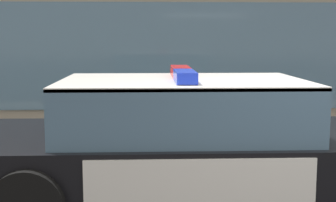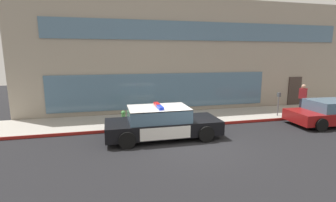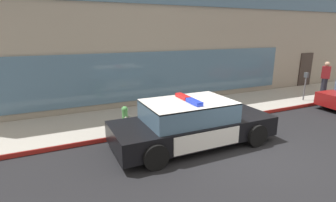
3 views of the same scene
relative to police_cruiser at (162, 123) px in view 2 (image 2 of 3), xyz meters
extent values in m
plane|color=black|center=(1.28, -1.27, -0.68)|extent=(48.00, 48.00, 0.00)
cube|color=#A39E93|center=(1.28, 2.76, -0.61)|extent=(48.00, 2.99, 0.15)
cube|color=maroon|center=(1.28, 1.25, -0.61)|extent=(28.80, 0.04, 0.14)
cube|color=gray|center=(3.74, 8.57, 2.79)|extent=(22.22, 8.53, 6.94)
cube|color=slate|center=(1.07, 4.27, 0.77)|extent=(13.33, 0.08, 2.10)
cube|color=#382D28|center=(10.40, 4.27, 0.37)|extent=(1.00, 0.08, 2.10)
cube|color=slate|center=(3.74, 4.27, 4.32)|extent=(18.67, 0.08, 1.10)
cube|color=black|center=(0.06, 0.00, -0.18)|extent=(4.96, 1.91, 0.60)
cube|color=silver|center=(1.64, 0.00, -0.02)|extent=(1.69, 1.87, 0.05)
cube|color=silver|center=(-1.67, 0.00, -0.02)|extent=(1.39, 1.86, 0.05)
cube|color=silver|center=(-0.04, 0.96, -0.18)|extent=(2.08, 0.04, 0.51)
cube|color=silver|center=(-0.04, -0.96, -0.18)|extent=(2.08, 0.04, 0.51)
cube|color=yellow|center=(-0.04, 0.98, -0.18)|extent=(0.22, 0.01, 0.26)
cube|color=slate|center=(-0.14, 0.00, 0.39)|extent=(2.58, 1.72, 0.60)
cube|color=silver|center=(-0.14, 0.00, 0.68)|extent=(2.58, 1.72, 0.04)
cube|color=red|center=(-0.14, 0.34, 0.76)|extent=(0.20, 0.65, 0.11)
cube|color=blue|center=(-0.14, -0.34, 0.76)|extent=(0.20, 0.65, 0.11)
cylinder|color=black|center=(1.70, 0.94, -0.34)|extent=(0.68, 0.22, 0.68)
cylinder|color=black|center=(1.69, -0.95, -0.34)|extent=(0.68, 0.22, 0.68)
cylinder|color=black|center=(-1.57, 0.95, -0.34)|extent=(0.68, 0.22, 0.68)
cylinder|color=black|center=(-1.58, -0.94, -0.34)|extent=(0.68, 0.22, 0.68)
cylinder|color=#4C994C|center=(-1.53, 1.94, -0.48)|extent=(0.28, 0.28, 0.10)
cylinder|color=#4C994C|center=(-1.53, 1.94, -0.21)|extent=(0.19, 0.19, 0.45)
sphere|color=#4C994C|center=(-1.53, 1.94, 0.09)|extent=(0.22, 0.22, 0.22)
cylinder|color=gray|center=(-1.53, 1.94, 0.16)|extent=(0.06, 0.06, 0.05)
cylinder|color=gray|center=(-1.53, 1.80, -0.18)|extent=(0.09, 0.10, 0.09)
cylinder|color=gray|center=(-1.53, 2.09, -0.18)|extent=(0.09, 0.10, 0.09)
cylinder|color=gray|center=(-1.38, 1.94, -0.22)|extent=(0.10, 0.12, 0.12)
cube|color=maroon|center=(9.08, -0.04, -0.20)|extent=(4.54, 2.11, 0.56)
cube|color=slate|center=(9.08, -0.04, 0.33)|extent=(2.40, 1.82, 0.56)
cylinder|color=black|center=(7.66, 0.97, -0.36)|extent=(0.65, 0.23, 0.64)
cylinder|color=black|center=(7.57, -0.91, -0.36)|extent=(0.65, 0.23, 0.64)
cylinder|color=#23232D|center=(9.19, 2.16, -0.11)|extent=(0.28, 0.28, 0.85)
cube|color=maroon|center=(9.19, 2.16, 0.63)|extent=(0.44, 0.48, 0.62)
sphere|color=tan|center=(9.19, 2.16, 1.06)|extent=(0.24, 0.24, 0.24)
cylinder|color=slate|center=(7.22, 1.78, 0.02)|extent=(0.06, 0.06, 1.10)
cube|color=#474C51|center=(7.22, 1.78, 0.69)|extent=(0.12, 0.18, 0.24)
camera|label=1|loc=(-0.50, -4.96, 1.15)|focal=49.92mm
camera|label=2|loc=(-2.19, -10.18, 2.92)|focal=26.37mm
camera|label=3|loc=(-3.77, -6.37, 2.68)|focal=27.64mm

